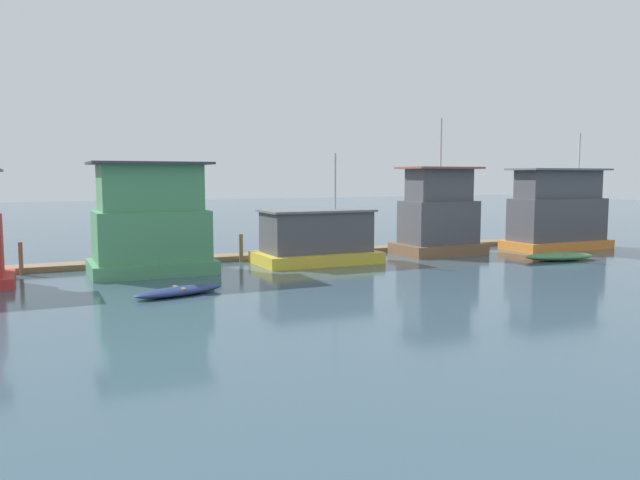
{
  "coord_description": "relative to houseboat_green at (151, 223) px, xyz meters",
  "views": [
    {
      "loc": [
        -14.15,
        -31.42,
        4.81
      ],
      "look_at": [
        0.0,
        -1.0,
        1.4
      ],
      "focal_mm": 35.0,
      "sensor_mm": 36.0,
      "label": 1
    }
  ],
  "objects": [
    {
      "name": "houseboat_green",
      "position": [
        0.0,
        0.0,
        0.0
      ],
      "size": [
        5.97,
        4.14,
        5.53
      ],
      "color": "#4C9360",
      "rests_on": "ground_plane"
    },
    {
      "name": "mooring_post_near_left",
      "position": [
        -5.96,
        2.03,
        -1.7
      ],
      "size": [
        0.2,
        0.2,
        1.62
      ],
      "primitive_type": "cylinder",
      "color": "brown",
      "rests_on": "ground_plane"
    },
    {
      "name": "mooring_post_far_left",
      "position": [
        18.96,
        2.03,
        -1.45
      ],
      "size": [
        0.3,
        0.3,
        2.13
      ],
      "primitive_type": "cylinder",
      "color": "brown",
      "rests_on": "ground_plane"
    },
    {
      "name": "ground_plane",
      "position": [
        8.74,
        -0.27,
        -2.51
      ],
      "size": [
        200.0,
        200.0,
        0.0
      ],
      "primitive_type": "plane",
      "color": "#385160"
    },
    {
      "name": "dinghy_green",
      "position": [
        22.15,
        -5.2,
        -2.28
      ],
      "size": [
        4.41,
        2.38,
        0.47
      ],
      "color": "#47844C",
      "rests_on": "ground_plane"
    },
    {
      "name": "houseboat_orange",
      "position": [
        26.39,
        -0.82,
        -0.11
      ],
      "size": [
        7.17,
        3.24,
        7.72
      ],
      "color": "orange",
      "rests_on": "ground_plane"
    },
    {
      "name": "houseboat_brown",
      "position": [
        17.58,
        0.26,
        -0.19
      ],
      "size": [
        5.19,
        3.51,
        8.38
      ],
      "color": "brown",
      "rests_on": "ground_plane"
    },
    {
      "name": "mooring_post_centre",
      "position": [
        5.32,
        2.03,
        -1.72
      ],
      "size": [
        0.23,
        0.23,
        1.58
      ],
      "primitive_type": "cylinder",
      "color": "#846B4C",
      "rests_on": "ground_plane"
    },
    {
      "name": "dinghy_navy",
      "position": [
        -0.07,
        -6.6,
        -2.33
      ],
      "size": [
        4.04,
        2.15,
        0.36
      ],
      "color": "navy",
      "rests_on": "ground_plane"
    },
    {
      "name": "houseboat_yellow",
      "position": [
        9.01,
        -0.21,
        -1.13
      ],
      "size": [
        6.72,
        3.81,
        6.12
      ],
      "color": "gold",
      "rests_on": "ground_plane"
    },
    {
      "name": "dock_walkway",
      "position": [
        8.74,
        3.04,
        -2.36
      ],
      "size": [
        51.0,
        1.54,
        0.3
      ],
      "primitive_type": "cube",
      "color": "#846B4C",
      "rests_on": "ground_plane"
    }
  ]
}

